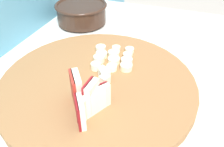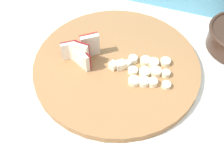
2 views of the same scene
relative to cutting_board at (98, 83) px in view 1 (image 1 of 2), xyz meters
name	(u,v)px [view 1 (image 1 of 2)]	position (x,y,z in m)	size (l,w,h in m)	color
tile_backsplash	(1,121)	(-0.04, 0.32, -0.22)	(2.40, 0.04, 1.38)	#5BA3C1
cutting_board	(98,83)	(0.00, 0.00, 0.00)	(0.45, 0.45, 0.02)	olive
apple_wedge_fan	(87,99)	(-0.09, -0.02, 0.04)	(0.09, 0.09, 0.07)	maroon
apple_dice_pile	(104,74)	(0.01, -0.01, 0.02)	(0.06, 0.04, 0.02)	#EFE5CC
banana_slice_rows	(113,58)	(0.09, -0.01, 0.02)	(0.13, 0.12, 0.02)	beige
ceramic_bowl	(81,12)	(0.30, 0.18, 0.03)	(0.17, 0.17, 0.07)	#382319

